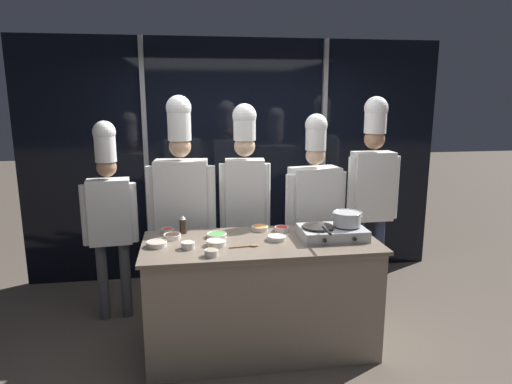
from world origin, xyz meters
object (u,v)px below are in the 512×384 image
Objects in this scene: prep_bowl_carrots at (260,228)px; prep_bowl_soy_glaze at (172,236)px; chef_head at (109,207)px; portable_stove at (332,232)px; prep_bowl_shrimp at (157,244)px; prep_bowl_chicken at (216,242)px; chef_sous at (182,195)px; chef_apprentice at (372,181)px; squeeze_bottle_soy at (183,225)px; stock_pot at (347,218)px; prep_bowl_mushrooms at (211,252)px; frying_pan at (318,224)px; prep_bowl_onion at (188,245)px; chef_line at (245,187)px; prep_bowl_rice at (277,238)px; serving_spoon_slotted at (250,246)px; prep_bowl_bell_pepper at (282,229)px; prep_bowl_chili_flakes at (168,231)px; prep_bowl_scallions at (217,235)px.

prep_bowl_soy_glaze is (-0.75, -0.12, -0.00)m from prep_bowl_carrots.
chef_head is (-0.57, 0.56, 0.13)m from prep_bowl_soy_glaze.
portable_stove is 3.62× the size of prep_bowl_carrots.
prep_bowl_chicken is at bearing -5.86° from prep_bowl_shrimp.
chef_sous reaches higher than chef_apprentice.
chef_head is at bearing 147.38° from squeeze_bottle_soy.
prep_bowl_mushrooms is at bearing -166.10° from stock_pot.
frying_pan is 0.54m from prep_bowl_carrots.
prep_bowl_shrimp is 0.26m from prep_bowl_onion.
chef_line is (0.33, 0.81, 0.27)m from prep_bowl_chicken.
prep_bowl_rice is at bearing 147.28° from chef_head.
prep_bowl_rice is at bearing 27.87° from serving_spoon_slotted.
stock_pot reaches higher than frying_pan.
prep_bowl_carrots is 1.18× the size of prep_bowl_bell_pepper.
prep_bowl_chicken reaches higher than prep_bowl_carrots.
chef_line is at bearing 102.09° from prep_bowl_rice.
prep_bowl_bell_pepper is at bearing 22.55° from prep_bowl_onion.
chef_line is (0.08, 0.87, 0.28)m from serving_spoon_slotted.
chef_apprentice is at bearing 45.30° from frying_pan.
chef_apprentice reaches higher than prep_bowl_chili_flakes.
squeeze_bottle_soy is at bearing 165.18° from portable_stove.
stock_pot is at bearing 7.86° from serving_spoon_slotted.
chef_line is (-0.25, 0.51, 0.27)m from prep_bowl_bell_pepper.
squeeze_bottle_soy is 0.67m from serving_spoon_slotted.
frying_pan is at bearing -178.07° from portable_stove.
frying_pan is at bearing 17.26° from prep_bowl_mushrooms.
prep_bowl_mushrooms is 0.35m from serving_spoon_slotted.
chef_line is (-0.74, 0.76, 0.13)m from stock_pot.
prep_bowl_chicken is at bearing -95.59° from prep_bowl_scallions.
prep_bowl_chili_flakes is (-0.88, 0.31, 0.00)m from prep_bowl_rice.
prep_bowl_carrots is (-0.55, 0.30, -0.03)m from portable_stove.
chef_head is at bearing 148.05° from prep_bowl_scallions.
portable_stove is 0.63m from prep_bowl_carrots.
serving_spoon_slotted is (0.47, -0.03, -0.02)m from prep_bowl_onion.
stock_pot reaches higher than prep_bowl_onion.
prep_bowl_bell_pepper is (0.93, 0.06, 0.00)m from prep_bowl_soy_glaze.
serving_spoon_slotted is at bearing -152.13° from prep_bowl_rice.
prep_bowl_scallions is (0.24, 0.25, -0.01)m from prep_bowl_onion.
prep_bowl_shrimp is 0.50m from prep_bowl_scallions.
squeeze_bottle_soy is 0.08× the size of chef_line.
chef_sous reaches higher than frying_pan.
stock_pot is 1.17m from prep_bowl_mushrooms.
prep_bowl_onion is 0.44m from prep_bowl_chili_flakes.
prep_bowl_chili_flakes is 0.78m from serving_spoon_slotted.
chef_head reaches higher than prep_bowl_chicken.
prep_bowl_mushrooms is at bearing 125.03° from chef_head.
prep_bowl_onion is (-0.62, -0.39, 0.01)m from prep_bowl_carrots.
chef_sous reaches higher than squeeze_bottle_soy.
stock_pot is 0.13× the size of chef_line.
frying_pan reaches higher than portable_stove.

